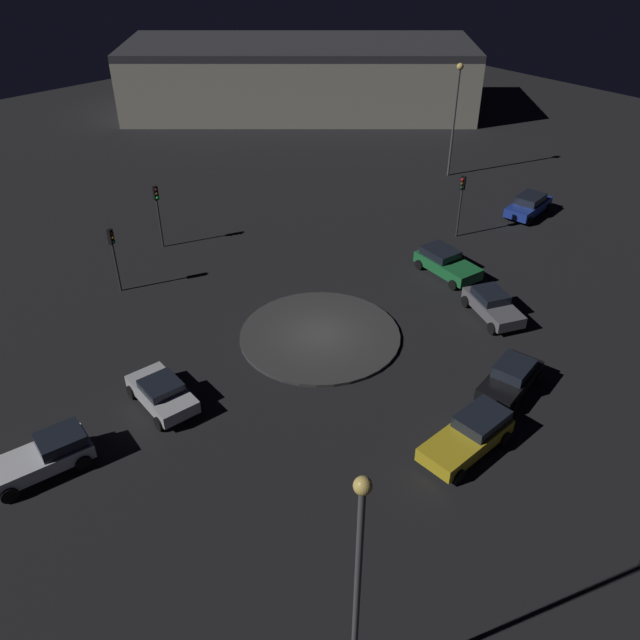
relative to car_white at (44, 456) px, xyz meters
name	(u,v)px	position (x,y,z in m)	size (l,w,h in m)	color
ground_plane	(320,336)	(-0.62, -14.76, -0.78)	(114.45, 114.45, 0.00)	black
roundabout_island	(320,335)	(-0.62, -14.76, -0.70)	(8.57, 8.57, 0.17)	#383838
car_white	(44,456)	(0.00, 0.00, 0.00)	(2.36, 4.27, 1.52)	white
car_yellow	(470,435)	(-11.05, -13.80, 0.00)	(2.03, 4.46, 1.50)	gold
car_black	(511,378)	(-10.00, -18.43, -0.03)	(2.49, 4.20, 1.47)	black
car_green	(446,263)	(-0.88, -25.05, -0.02)	(4.38, 2.58, 1.46)	#1E7238
car_silver	(162,393)	(0.27, -5.68, -0.06)	(3.95, 2.27, 1.36)	silver
car_blue	(529,205)	(0.46, -36.26, -0.02)	(2.38, 4.39, 1.47)	#1E38A5
car_grey	(492,305)	(-5.64, -23.14, -0.04)	(4.32, 3.19, 1.43)	slate
traffic_light_northeast	(113,248)	(10.85, -9.26, 2.08)	(0.39, 0.37, 4.01)	#2D2D2D
traffic_light_south	(461,195)	(1.80, -29.65, 2.27)	(0.33, 0.38, 4.30)	#2D2D2D
traffic_light_east	(157,205)	(14.03, -14.08, 2.24)	(0.36, 0.31, 4.25)	#2D2D2D
streetlamp_southeast	(456,105)	(9.17, -38.10, 4.92)	(0.52, 0.52, 8.85)	#4C4C51
streetlamp_northwest	(358,580)	(-14.96, -2.88, 4.84)	(0.46, 0.46, 9.32)	#4C4C51
store_building	(299,77)	(31.01, -40.98, 2.61)	(32.56, 33.88, 6.78)	#ADA893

